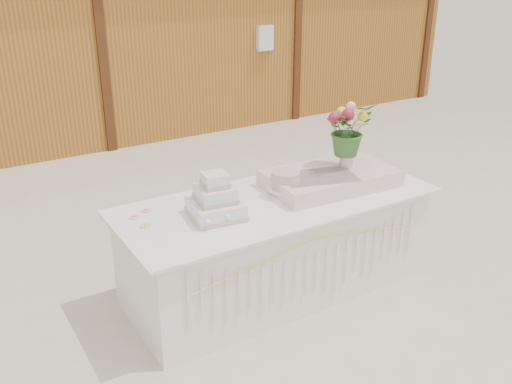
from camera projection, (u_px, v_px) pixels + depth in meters
The scene contains 9 objects.
ground at pixel (276, 288), 4.52m from camera, with size 80.00×80.00×0.00m, color beige.
barn at pixel (57, 8), 8.56m from camera, with size 12.60×4.60×3.30m.
cake_table at pixel (277, 245), 4.36m from camera, with size 2.40×1.00×0.77m.
wedding_cake at pixel (216, 202), 3.90m from camera, with size 0.40×0.40×0.32m.
pink_cake_stand at pixel (286, 182), 4.23m from camera, with size 0.27×0.27×0.20m.
satin_runner at pixel (330, 178), 4.44m from camera, with size 1.00×0.58×0.13m, color #F6C8C6.
flower_vase at pixel (346, 157), 4.48m from camera, with size 0.11×0.11×0.14m, color #AFAEB3.
bouquet at pixel (349, 123), 4.37m from camera, with size 0.37×0.32×0.42m, color #315C25.
loose_flowers at pixel (149, 221), 3.85m from camera, with size 0.15×0.37×0.02m, color #FA99C0, non-canonical shape.
Camera 1 is at (-2.15, -3.21, 2.46)m, focal length 40.00 mm.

